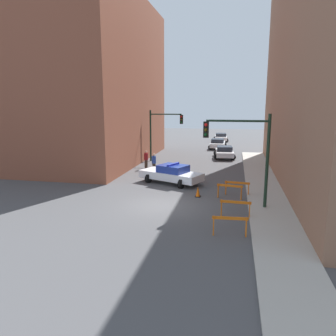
{
  "coord_description": "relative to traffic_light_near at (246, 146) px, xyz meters",
  "views": [
    {
      "loc": [
        4.12,
        -17.9,
        5.85
      ],
      "look_at": [
        -0.78,
        5.91,
        1.05
      ],
      "focal_mm": 35.0,
      "sensor_mm": 36.0,
      "label": 1
    }
  ],
  "objects": [
    {
      "name": "traffic_light_near",
      "position": [
        0.0,
        0.0,
        0.0
      ],
      "size": [
        3.64,
        0.35,
        5.2
      ],
      "color": "black",
      "rests_on": "sidewalk_right"
    },
    {
      "name": "sidewalk_right",
      "position": [
        1.47,
        -0.53,
        -3.47
      ],
      "size": [
        2.4,
        44.0,
        0.12
      ],
      "color": "#B2ADA3",
      "rests_on": "ground_plane"
    },
    {
      "name": "barrier_mid",
      "position": [
        -0.46,
        -1.76,
        -2.91
      ],
      "size": [
        1.6,
        0.24,
        0.9
      ],
      "rotation": [
        0.0,
        0.0,
        -0.06
      ],
      "color": "orange",
      "rests_on": "ground_plane"
    },
    {
      "name": "traffic_light_far",
      "position": [
        -8.03,
        14.07,
        -0.13
      ],
      "size": [
        3.44,
        0.35,
        5.2
      ],
      "color": "black",
      "rests_on": "ground_plane"
    },
    {
      "name": "parked_car_near",
      "position": [
        -1.71,
        17.43,
        -2.86
      ],
      "size": [
        2.52,
        4.44,
        1.31
      ],
      "rotation": [
        0.0,
        0.0,
        0.09
      ],
      "color": "silver",
      "rests_on": "ground_plane"
    },
    {
      "name": "ground_plane",
      "position": [
        -4.73,
        -0.53,
        -3.53
      ],
      "size": [
        120.0,
        120.0,
        0.0
      ],
      "primitive_type": "plane",
      "color": "#4C4C4F"
    },
    {
      "name": "parked_car_far",
      "position": [
        -2.82,
        33.41,
        -2.86
      ],
      "size": [
        2.47,
        4.41,
        1.31
      ],
      "rotation": [
        0.0,
        0.0,
        0.07
      ],
      "color": "silver",
      "rests_on": "ground_plane"
    },
    {
      "name": "pedestrian_corner",
      "position": [
        -8.48,
        9.91,
        -2.67
      ],
      "size": [
        0.51,
        0.51,
        1.66
      ],
      "rotation": [
        0.0,
        0.0,
        3.94
      ],
      "color": "#382D23",
      "rests_on": "ground_plane"
    },
    {
      "name": "police_car",
      "position": [
        -5.15,
        4.89,
        -2.81
      ],
      "size": [
        5.05,
        3.56,
        1.52
      ],
      "rotation": [
        0.0,
        0.0,
        1.16
      ],
      "color": "white",
      "rests_on": "ground_plane"
    },
    {
      "name": "parked_car_mid",
      "position": [
        -2.85,
        24.98,
        -2.86
      ],
      "size": [
        2.28,
        4.3,
        1.31
      ],
      "rotation": [
        0.0,
        0.0,
        -0.0
      ],
      "color": "silver",
      "rests_on": "ground_plane"
    },
    {
      "name": "barrier_corner",
      "position": [
        -0.36,
        2.58,
        -2.91
      ],
      "size": [
        1.59,
        0.33,
        0.9
      ],
      "rotation": [
        0.0,
        0.0,
        -0.12
      ],
      "color": "orange",
      "rests_on": "ground_plane"
    },
    {
      "name": "barrier_back",
      "position": [
        -0.82,
        1.69,
        -2.91
      ],
      "size": [
        1.59,
        0.38,
        0.9
      ],
      "rotation": [
        0.0,
        0.0,
        -0.15
      ],
      "color": "orange",
      "rests_on": "ground_plane"
    },
    {
      "name": "pedestrian_crossing",
      "position": [
        -7.35,
        8.32,
        -2.67
      ],
      "size": [
        0.47,
        0.47,
        1.66
      ],
      "rotation": [
        0.0,
        0.0,
        2.76
      ],
      "color": "#382D23",
      "rests_on": "ground_plane"
    },
    {
      "name": "building_corner_left",
      "position": [
        -16.73,
        13.47,
        4.48
      ],
      "size": [
        14.0,
        20.0,
        16.01
      ],
      "color": "brown",
      "rests_on": "ground_plane"
    },
    {
      "name": "barrier_front",
      "position": [
        -0.69,
        -4.28,
        -2.91
      ],
      "size": [
        1.6,
        0.26,
        0.9
      ],
      "rotation": [
        0.0,
        0.0,
        0.07
      ],
      "color": "orange",
      "rests_on": "ground_plane"
    },
    {
      "name": "traffic_cone",
      "position": [
        -2.81,
        1.7,
        -3.21
      ],
      "size": [
        0.36,
        0.36,
        0.66
      ],
      "color": "black",
      "rests_on": "ground_plane"
    }
  ]
}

